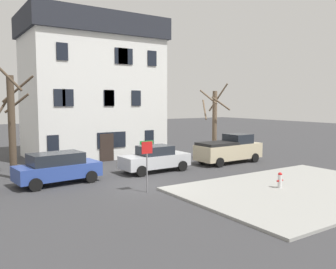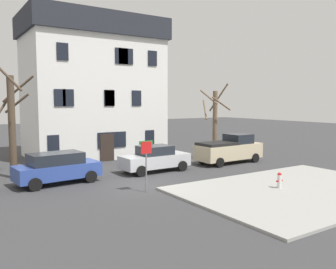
# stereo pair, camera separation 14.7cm
# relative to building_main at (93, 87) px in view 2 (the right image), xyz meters

# --- Properties ---
(ground_plane) EXTENTS (120.00, 120.00, 0.00)m
(ground_plane) POSITION_rel_building_main_xyz_m (-1.72, -11.62, -5.75)
(ground_plane) COLOR #38383A
(sidewalk_slab) EXTENTS (11.96, 8.21, 0.12)m
(sidewalk_slab) POSITION_rel_building_main_xyz_m (4.26, -17.07, -5.69)
(sidewalk_slab) COLOR #999993
(sidewalk_slab) RESTS_ON ground_plane
(building_main) EXTENTS (10.99, 7.13, 11.32)m
(building_main) POSITION_rel_building_main_xyz_m (0.00, 0.00, 0.00)
(building_main) COLOR white
(building_main) RESTS_ON ground_plane
(tree_bare_near) EXTENTS (2.84, 2.85, 7.26)m
(tree_bare_near) POSITION_rel_building_main_xyz_m (-7.35, -5.86, -2.38)
(tree_bare_near) COLOR #4C3D2D
(tree_bare_near) RESTS_ON ground_plane
(tree_bare_mid) EXTENTS (2.27, 2.16, 5.97)m
(tree_bare_mid) POSITION_rel_building_main_xyz_m (7.15, -7.14, -2.77)
(tree_bare_mid) COLOR brown
(tree_bare_mid) RESTS_ON ground_plane
(car_blue_wagon) EXTENTS (4.67, 2.43, 1.73)m
(car_blue_wagon) POSITION_rel_building_main_xyz_m (-5.59, -8.80, -4.85)
(car_blue_wagon) COLOR #2D4799
(car_blue_wagon) RESTS_ON ground_plane
(car_silver_sedan) EXTENTS (4.59, 2.07, 1.70)m
(car_silver_sedan) POSITION_rel_building_main_xyz_m (0.68, -8.86, -4.90)
(car_silver_sedan) COLOR #B7BABF
(car_silver_sedan) RESTS_ON ground_plane
(pickup_truck_beige) EXTENTS (5.29, 2.23, 2.11)m
(pickup_truck_beige) POSITION_rel_building_main_xyz_m (6.98, -9.04, -4.73)
(pickup_truck_beige) COLOR #C6B793
(pickup_truck_beige) RESTS_ON ground_plane
(fire_hydrant) EXTENTS (0.42, 0.22, 0.81)m
(fire_hydrant) POSITION_rel_building_main_xyz_m (3.53, -16.50, -5.21)
(fire_hydrant) COLOR silver
(fire_hydrant) RESTS_ON sidewalk_slab
(street_sign_pole) EXTENTS (0.76, 0.07, 2.60)m
(street_sign_pole) POSITION_rel_building_main_xyz_m (-2.39, -13.14, -3.92)
(street_sign_pole) COLOR slate
(street_sign_pole) RESTS_ON ground_plane
(bicycle_leaning) EXTENTS (1.75, 0.16, 1.03)m
(bicycle_leaning) POSITION_rel_building_main_xyz_m (-5.58, -7.04, -5.38)
(bicycle_leaning) COLOR black
(bicycle_leaning) RESTS_ON ground_plane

